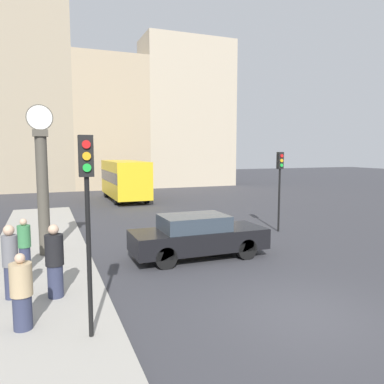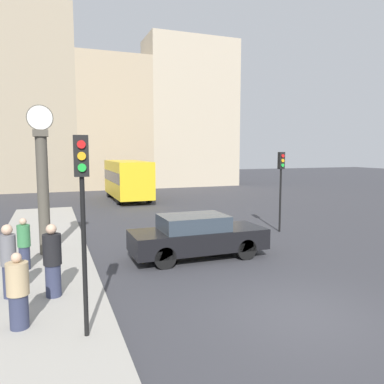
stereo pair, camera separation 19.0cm
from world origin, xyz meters
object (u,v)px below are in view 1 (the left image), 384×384
Objects in this scene: traffic_light_near at (87,195)px; pedestrian_green_hoodie at (24,245)px; pedestrian_grey_jacket at (10,262)px; pedestrian_black_jacket at (55,262)px; traffic_light_far at (280,175)px; pedestrian_tan_coat at (22,292)px; sedan_car at (198,236)px; street_clock at (42,184)px; bus_distant at (125,178)px.

traffic_light_near is 2.45× the size of pedestrian_green_hoodie.
pedestrian_grey_jacket is 1.04m from pedestrian_black_jacket.
traffic_light_far is at bearing 26.22° from pedestrian_black_jacket.
sedan_car is at bearing 35.11° from pedestrian_tan_coat.
pedestrian_black_jacket is at bearing -86.93° from street_clock.
pedestrian_tan_coat reaches higher than sedan_car.
traffic_light_far is (5.07, 2.57, 1.84)m from sedan_car.
bus_distant is at bearing 73.50° from pedestrian_black_jacket.
pedestrian_green_hoodie is at bearing -167.94° from traffic_light_far.
street_clock is at bearing 78.72° from pedestrian_grey_jacket.
bus_distant is 3.96× the size of pedestrian_black_jacket.
pedestrian_green_hoodie is at bearing 84.82° from pedestrian_grey_jacket.
pedestrian_tan_coat is at bearing 146.98° from traffic_light_near.
street_clock reaches higher than sedan_car.
pedestrian_grey_jacket is 1.15× the size of pedestrian_green_hoodie.
pedestrian_tan_coat is 0.99× the size of pedestrian_green_hoodie.
bus_distant is at bearing 107.94° from traffic_light_far.
traffic_light_near is 2.13× the size of pedestrian_grey_jacket.
bus_distant is 1.86× the size of traffic_light_near.
traffic_light_far reaches higher than pedestrian_green_hoodie.
pedestrian_black_jacket is (-4.67, -2.23, 0.24)m from sedan_car.
bus_distant is (0.73, 15.99, 0.89)m from sedan_car.
sedan_car is at bearing 18.78° from pedestrian_grey_jacket.
pedestrian_black_jacket is (-9.74, -4.80, -1.59)m from traffic_light_far.
bus_distant is at bearing 87.40° from sedan_car.
traffic_light_far is 10.98m from pedestrian_black_jacket.
street_clock is 4.44m from pedestrian_black_jacket.
street_clock is at bearing 158.48° from sedan_car.
traffic_light_near is (-4.82, -20.55, 1.21)m from bus_distant.
traffic_light_near reaches higher than bus_distant.
bus_distant is 14.14m from traffic_light_far.
traffic_light_near is at bearing -142.16° from traffic_light_far.
traffic_light_near is 5.43m from pedestrian_green_hoodie.
street_clock is (-4.89, 1.93, 1.78)m from sedan_car.
sedan_car is 5.47m from pedestrian_green_hoodie.
traffic_light_far is at bearing 3.66° from street_clock.
traffic_light_near is at bearing -59.20° from pedestrian_grey_jacket.
bus_distant is 19.02m from pedestrian_black_jacket.
traffic_light_far is at bearing 31.27° from pedestrian_tan_coat.
pedestrian_black_jacket is (0.99, -0.30, -0.02)m from pedestrian_grey_jacket.
sedan_car is at bearing -3.34° from pedestrian_green_hoodie.
traffic_light_near reaches higher than pedestrian_grey_jacket.
pedestrian_black_jacket is 1.66m from pedestrian_tan_coat.
pedestrian_black_jacket reaches higher than pedestrian_green_hoodie.
pedestrian_tan_coat is 4.07m from pedestrian_green_hoodie.
pedestrian_grey_jacket is at bearing 162.98° from pedestrian_black_jacket.
sedan_car is 5.18m from pedestrian_black_jacket.
pedestrian_black_jacket is (0.22, -4.16, -1.54)m from street_clock.
traffic_light_near is 11.61m from traffic_light_far.
traffic_light_near reaches higher than sedan_car.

